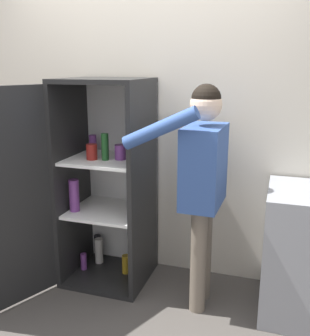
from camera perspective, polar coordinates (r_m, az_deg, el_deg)
name	(u,v)px	position (r m, az deg, el deg)	size (l,w,h in m)	color
ground_plane	(103,327)	(2.90, -7.49, -21.87)	(12.00, 12.00, 0.00)	#4C4742
wall_back	(149,121)	(3.27, -0.82, 6.85)	(7.00, 0.06, 2.55)	beige
refrigerator	(89,186)	(3.11, -9.49, -2.62)	(0.95, 1.20, 1.63)	black
person	(203,172)	(2.71, 6.91, -0.63)	(0.62, 0.59, 1.61)	#726656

